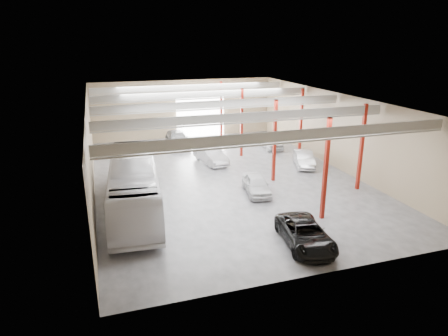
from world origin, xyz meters
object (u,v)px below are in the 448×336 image
car_right_far (270,141)px  car_right_near (304,159)px  black_sedan (305,234)px  car_row_b (211,155)px  car_row_c (178,139)px  car_row_a (257,184)px  coach_bus (134,185)px

car_right_far → car_right_near: bearing=-82.9°
black_sedan → car_row_b: car_row_b is taller
car_row_c → car_right_near: bearing=-45.7°
black_sedan → car_row_c: 25.13m
black_sedan → car_right_near: size_ratio=1.18×
car_right_near → car_row_c: bearing=151.6°
car_row_b → car_row_c: 7.71m
car_row_a → car_row_b: 8.94m
car_right_near → black_sedan: bearing=-98.7°
coach_bus → car_row_a: 9.59m
coach_bus → car_row_c: coach_bus is taller
car_row_b → car_right_far: bearing=14.0°
coach_bus → black_sedan: bearing=-37.8°
black_sedan → car_row_b: bearing=100.9°
car_right_far → car_row_c: bearing=162.5°
car_row_a → car_row_c: 16.63m
black_sedan → car_row_c: size_ratio=0.94×
coach_bus → car_row_c: size_ratio=2.39×
coach_bus → car_row_a: (9.52, 0.29, -1.15)m
black_sedan → car_row_c: car_row_c is taller
black_sedan → car_row_a: (0.44, 8.64, 0.00)m
car_row_c → black_sedan: bearing=-81.8°
car_row_a → coach_bus: bearing=-169.1°
car_row_b → car_right_near: bearing=-34.0°
coach_bus → car_row_b: bearing=52.6°
car_row_c → coach_bus: bearing=-109.0°
car_right_far → car_row_b: bearing=-151.4°
black_sedan → car_right_near: 15.70m
black_sedan → car_right_far: bearing=79.5°
car_row_b → car_right_far: car_row_b is taller
car_row_a → car_row_b: size_ratio=0.88×
car_row_b → car_right_far: (7.96, 3.53, -0.02)m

